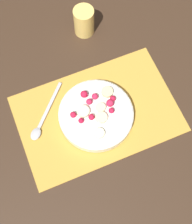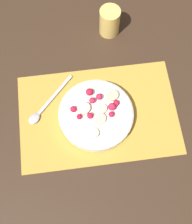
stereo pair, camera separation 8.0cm
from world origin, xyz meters
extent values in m
plane|color=#382619|center=(0.00, 0.00, 0.00)|extent=(3.00, 3.00, 0.00)
cube|color=gold|center=(0.00, 0.00, 0.00)|extent=(0.44, 0.29, 0.01)
cylinder|color=silver|center=(-0.01, -0.01, 0.02)|extent=(0.21, 0.21, 0.03)
torus|color=silver|center=(-0.01, -0.01, 0.03)|extent=(0.21, 0.21, 0.01)
cylinder|color=white|center=(-0.01, -0.01, 0.03)|extent=(0.19, 0.19, 0.00)
cylinder|color=beige|center=(0.00, -0.03, 0.04)|extent=(0.04, 0.04, 0.01)
cylinder|color=beige|center=(0.01, 0.00, 0.04)|extent=(0.03, 0.03, 0.01)
cylinder|color=#F4EAB7|center=(-0.04, 0.01, 0.04)|extent=(0.05, 0.05, 0.01)
cylinder|color=#F4EAB7|center=(-0.02, -0.07, 0.04)|extent=(0.04, 0.04, 0.01)
cylinder|color=beige|center=(0.04, 0.04, 0.04)|extent=(0.04, 0.04, 0.01)
sphere|color=#D12347|center=(-0.01, 0.03, 0.04)|extent=(0.02, 0.02, 0.02)
sphere|color=#B21433|center=(-0.05, -0.02, 0.04)|extent=(0.01, 0.01, 0.01)
sphere|color=red|center=(-0.02, 0.05, 0.05)|extent=(0.02, 0.02, 0.02)
sphere|color=red|center=(-0.02, -0.02, 0.04)|extent=(0.02, 0.02, 0.02)
sphere|color=red|center=(0.03, -0.02, 0.04)|extent=(0.02, 0.02, 0.02)
sphere|color=#D12347|center=(0.01, 0.03, 0.05)|extent=(0.02, 0.02, 0.02)
sphere|color=red|center=(0.05, 0.01, 0.04)|extent=(0.02, 0.02, 0.02)
sphere|color=red|center=(-0.07, 0.01, 0.04)|extent=(0.02, 0.02, 0.02)
sphere|color=#D12347|center=(0.04, 0.00, 0.05)|extent=(0.02, 0.02, 0.02)
cube|color=#B2B2B7|center=(-0.12, 0.07, 0.01)|extent=(0.11, 0.12, 0.00)
ellipsoid|color=#B2B2B7|center=(-0.18, 0.01, 0.01)|extent=(0.04, 0.04, 0.01)
cylinder|color=#F4CC66|center=(0.07, 0.28, 0.05)|extent=(0.06, 0.06, 0.09)
camera|label=1|loc=(-0.12, -0.29, 0.82)|focal=50.00mm
camera|label=2|loc=(-0.05, -0.31, 0.82)|focal=50.00mm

